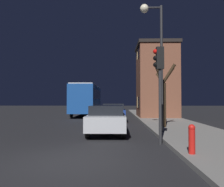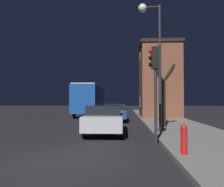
{
  "view_description": "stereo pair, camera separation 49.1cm",
  "coord_description": "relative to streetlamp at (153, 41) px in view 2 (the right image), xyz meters",
  "views": [
    {
      "loc": [
        1.41,
        -6.39,
        1.81
      ],
      "look_at": [
        1.12,
        8.22,
        2.23
      ],
      "focal_mm": 35.0,
      "sensor_mm": 36.0,
      "label": 1
    },
    {
      "loc": [
        1.9,
        -6.37,
        1.81
      ],
      "look_at": [
        1.12,
        8.22,
        2.23
      ],
      "focal_mm": 35.0,
      "sensor_mm": 36.0,
      "label": 2
    }
  ],
  "objects": [
    {
      "name": "ground_plane",
      "position": [
        -3.42,
        -5.14,
        -4.89
      ],
      "size": [
        120.0,
        120.0,
        0.0
      ],
      "primitive_type": "plane",
      "color": "black"
    },
    {
      "name": "brick_building",
      "position": [
        2.0,
        10.34,
        -1.12
      ],
      "size": [
        3.92,
        4.43,
        7.21
      ],
      "color": "brown",
      "rests_on": "sidewalk"
    },
    {
      "name": "streetlamp",
      "position": [
        0.0,
        0.0,
        0.0
      ],
      "size": [
        1.2,
        0.46,
        6.76
      ],
      "color": "#28282B",
      "rests_on": "sidewalk"
    },
    {
      "name": "traffic_light",
      "position": [
        -0.27,
        -2.66,
        -2.04
      ],
      "size": [
        0.43,
        0.24,
        3.96
      ],
      "color": "#28282B",
      "rests_on": "ground"
    },
    {
      "name": "bare_tree",
      "position": [
        0.89,
        1.95,
        -2.81
      ],
      "size": [
        1.52,
        1.33,
        3.85
      ],
      "color": "#382819",
      "rests_on": "sidewalk"
    },
    {
      "name": "bus",
      "position": [
        -5.4,
        13.45,
        -2.84
      ],
      "size": [
        2.45,
        9.72,
        3.43
      ],
      "color": "#194793",
      "rests_on": "ground"
    },
    {
      "name": "car_near_lane",
      "position": [
        -2.52,
        0.1,
        -4.08
      ],
      "size": [
        1.88,
        4.39,
        1.51
      ],
      "color": "#B7BABF",
      "rests_on": "ground"
    },
    {
      "name": "car_mid_lane",
      "position": [
        -2.26,
        6.92,
        -4.1
      ],
      "size": [
        1.9,
        3.99,
        1.49
      ],
      "color": "navy",
      "rests_on": "ground"
    },
    {
      "name": "fire_hydrant",
      "position": [
        0.31,
        -4.74,
        -4.26
      ],
      "size": [
        0.21,
        0.21,
        0.91
      ],
      "color": "red",
      "rests_on": "sidewalk"
    }
  ]
}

